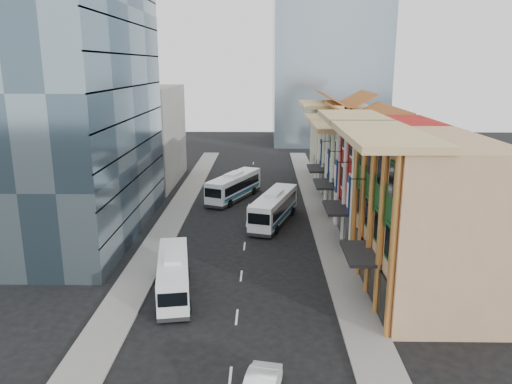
{
  "coord_description": "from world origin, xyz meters",
  "views": [
    {
      "loc": [
        1.83,
        -30.44,
        17.04
      ],
      "look_at": [
        1.05,
        19.69,
        4.22
      ],
      "focal_mm": 35.0,
      "sensor_mm": 36.0,
      "label": 1
    }
  ],
  "objects_px": {
    "shophouse_tan": "(428,219)",
    "office_tower": "(71,86)",
    "bus_left_near": "(173,274)",
    "bus_left_far": "(234,186)",
    "bus_right": "(274,207)"
  },
  "relations": [
    {
      "from": "bus_left_near",
      "to": "bus_left_far",
      "type": "distance_m",
      "value": 27.87
    },
    {
      "from": "shophouse_tan",
      "to": "office_tower",
      "type": "relative_size",
      "value": 0.47
    },
    {
      "from": "bus_left_near",
      "to": "bus_right",
      "type": "xyz_separation_m",
      "value": [
        8.0,
        17.69,
        0.24
      ]
    },
    {
      "from": "shophouse_tan",
      "to": "bus_left_far",
      "type": "bearing_deg",
      "value": 120.32
    },
    {
      "from": "bus_right",
      "to": "shophouse_tan",
      "type": "bearing_deg",
      "value": -40.82
    },
    {
      "from": "office_tower",
      "to": "bus_right",
      "type": "xyz_separation_m",
      "value": [
        19.98,
        3.33,
        -13.19
      ]
    },
    {
      "from": "bus_left_near",
      "to": "bus_right",
      "type": "bearing_deg",
      "value": 56.12
    },
    {
      "from": "bus_left_near",
      "to": "bus_right",
      "type": "height_order",
      "value": "bus_right"
    },
    {
      "from": "bus_left_near",
      "to": "office_tower",
      "type": "bearing_deg",
      "value": 120.32
    },
    {
      "from": "office_tower",
      "to": "bus_left_near",
      "type": "height_order",
      "value": "office_tower"
    },
    {
      "from": "shophouse_tan",
      "to": "bus_right",
      "type": "height_order",
      "value": "shophouse_tan"
    },
    {
      "from": "bus_left_far",
      "to": "bus_right",
      "type": "distance_m",
      "value": 11.19
    },
    {
      "from": "bus_left_far",
      "to": "bus_left_near",
      "type": "bearing_deg",
      "value": -72.52
    },
    {
      "from": "shophouse_tan",
      "to": "bus_right",
      "type": "bearing_deg",
      "value": 122.44
    },
    {
      "from": "shophouse_tan",
      "to": "bus_right",
      "type": "xyz_separation_m",
      "value": [
        -11.02,
        17.33,
        -4.19
      ]
    }
  ]
}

